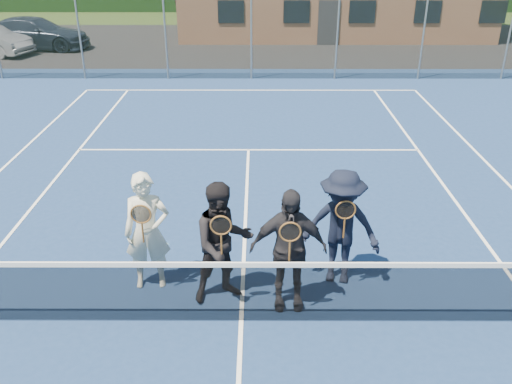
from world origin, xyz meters
TOP-DOWN VIEW (x-y plane):
  - ground at (0.00, 20.00)m, footprint 220.00×220.00m
  - court_surface at (0.00, 0.00)m, footprint 30.00×30.00m
  - tarmac_carpark at (-4.00, 20.00)m, footprint 40.00×12.00m
  - hedge_row at (0.00, 32.00)m, footprint 40.00×1.20m
  - car_c at (-9.74, 19.01)m, footprint 4.89×2.28m
  - court_markings at (0.00, 0.00)m, footprint 11.03×23.83m
  - tennis_net at (0.00, 0.00)m, footprint 11.68×0.08m
  - perimeter_fence at (0.00, 13.50)m, footprint 30.07×0.07m
  - player_a at (-1.36, 0.86)m, footprint 0.70×0.54m
  - player_b at (-0.26, 0.56)m, footprint 1.05×0.93m
  - player_c at (0.64, 0.39)m, footprint 1.07×0.52m
  - player_d at (1.43, 0.99)m, footprint 1.29×0.92m

SIDE VIEW (x-z plane):
  - ground at x=0.00m, z-range 0.00..0.00m
  - tarmac_carpark at x=-4.00m, z-range 0.00..0.01m
  - court_surface at x=0.00m, z-range 0.00..0.02m
  - court_markings at x=0.00m, z-range 0.02..0.03m
  - tennis_net at x=0.00m, z-range -0.01..1.09m
  - hedge_row at x=0.00m, z-range 0.00..1.10m
  - car_c at x=-9.74m, z-range 0.00..1.38m
  - player_d at x=1.43m, z-range 0.02..1.82m
  - player_b at x=-0.26m, z-range 0.02..1.82m
  - player_c at x=0.64m, z-range 0.02..1.82m
  - player_a at x=-1.36m, z-range 0.02..1.82m
  - perimeter_fence at x=0.00m, z-range 0.01..3.03m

